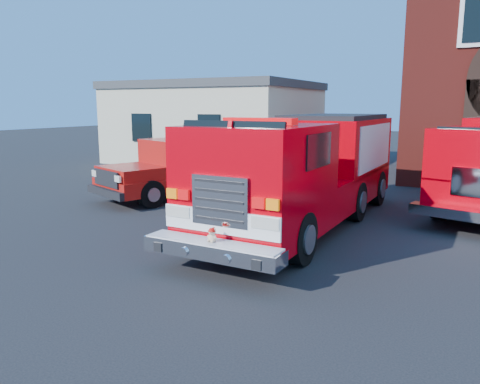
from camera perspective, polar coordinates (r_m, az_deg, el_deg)
The scene contains 4 objects.
ground at distance 11.22m, azimuth 2.87°, elevation -5.54°, with size 100.00×100.00×0.00m, color black.
side_building at distance 26.52m, azimuth -2.92°, elevation 8.56°, with size 10.20×8.20×4.35m.
fire_engine at distance 12.32m, azimuth 8.21°, elevation 2.84°, with size 2.77×9.32×2.86m.
pickup_truck at distance 16.30m, azimuth -6.70°, elevation 2.81°, with size 4.13×6.41×1.98m.
Camera 1 is at (4.53, -9.79, 3.10)m, focal length 35.00 mm.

